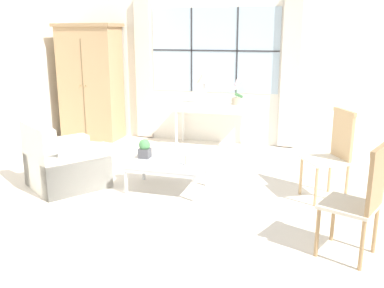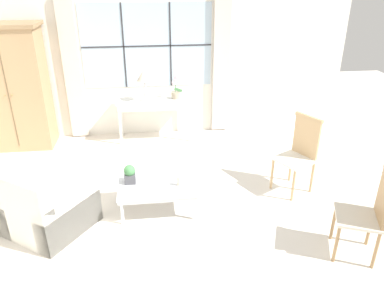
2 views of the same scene
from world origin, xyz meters
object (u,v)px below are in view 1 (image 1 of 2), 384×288
accent_chair_wooden (362,196)px  potted_plant_small (145,148)px  console_table (213,109)px  potted_orchid (236,95)px  pillar_candle (187,161)px  table_lamp (204,78)px  armchair_upholstered (65,165)px  side_chair_wooden (334,150)px  armoire (91,82)px  coffee_table (167,165)px

accent_chair_wooden → potted_plant_small: (-2.48, 1.21, -0.09)m
console_table → potted_plant_small: size_ratio=5.32×
potted_orchid → potted_plant_small: potted_orchid is taller
potted_orchid → pillar_candle: (-0.15, -2.33, -0.49)m
table_lamp → potted_orchid: size_ratio=1.31×
console_table → armchair_upholstered: (-1.32, -2.51, -0.37)m
console_table → pillar_candle: 2.34m
console_table → armchair_upholstered: 2.86m
table_lamp → side_chair_wooden: table_lamp is taller
table_lamp → armoire: bearing=179.4°
armoire → coffee_table: 3.24m
potted_orchid → table_lamp: bearing=-171.6°
table_lamp → potted_plant_small: (-0.22, -2.11, -0.69)m
console_table → potted_orchid: bearing=2.8°
potted_orchid → potted_plant_small: (-0.76, -2.18, -0.42)m
console_table → pillar_candle: console_table is taller
armoire → accent_chair_wooden: armoire is taller
potted_plant_small → coffee_table: bearing=-15.4°
side_chair_wooden → coffee_table: size_ratio=1.10×
potted_plant_small → side_chair_wooden: bearing=4.9°
armoire → pillar_candle: bearing=-42.0°
armoire → potted_orchid: bearing=1.2°
potted_orchid → console_table: bearing=-177.2°
armoire → potted_plant_small: armoire is taller
coffee_table → potted_plant_small: 0.38m
accent_chair_wooden → side_chair_wooden: bearing=98.0°
armoire → console_table: armoire is taller
pillar_candle → side_chair_wooden: bearing=11.7°
accent_chair_wooden → potted_plant_small: bearing=154.1°
console_table → coffee_table: size_ratio=1.33×
potted_orchid → armchair_upholstered: size_ratio=0.37×
accent_chair_wooden → armoire: bearing=142.9°
console_table → potted_plant_small: (-0.37, -2.16, -0.17)m
armchair_upholstered → pillar_candle: bearing=7.2°
armchair_upholstered → potted_plant_small: 1.04m
side_chair_wooden → coffee_table: 1.99m
coffee_table → potted_plant_small: (-0.33, 0.09, 0.16)m
coffee_table → console_table: bearing=89.1°
console_table → potted_plant_small: 2.20m
armoire → potted_orchid: size_ratio=4.78×
armchair_upholstered → accent_chair_wooden: 3.55m
side_chair_wooden → console_table: bearing=134.3°
side_chair_wooden → armoire: bearing=155.3°
armoire → console_table: size_ratio=1.61×
potted_orchid → armchair_upholstered: bearing=-124.1°
potted_plant_small → pillar_candle: potted_plant_small is taller
console_table → table_lamp: size_ratio=2.27×
table_lamp → potted_plant_small: 2.23m
potted_orchid → potted_plant_small: 2.35m
side_chair_wooden → accent_chair_wooden: bearing=-82.0°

